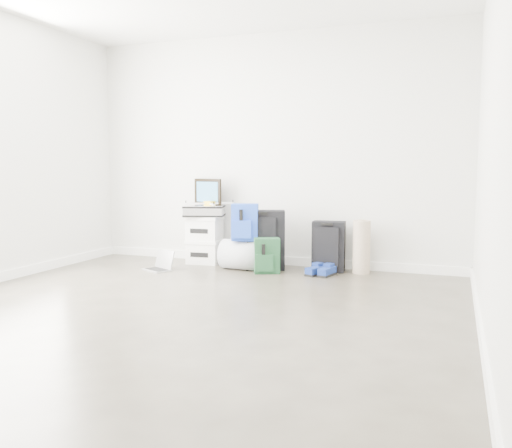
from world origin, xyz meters
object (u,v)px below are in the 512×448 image
at_px(large_suitcase, 265,240).
at_px(duffel_bag, 246,255).
at_px(boxes_stack, 205,240).
at_px(carry_on, 328,246).
at_px(briefcase, 204,211).
at_px(laptop, 160,265).

bearing_deg(large_suitcase, duffel_bag, -167.94).
distance_m(boxes_stack, large_suitcase, 0.82).
bearing_deg(large_suitcase, carry_on, -9.11).
distance_m(boxes_stack, briefcase, 0.35).
bearing_deg(large_suitcase, briefcase, 152.63).
bearing_deg(briefcase, laptop, -132.51).
relative_size(briefcase, large_suitcase, 0.69).
distance_m(large_suitcase, carry_on, 0.71).
bearing_deg(duffel_bag, boxes_stack, 164.71).
height_order(briefcase, large_suitcase, briefcase).
relative_size(duffel_bag, carry_on, 0.98).
bearing_deg(laptop, boxes_stack, 90.34).
xyz_separation_m(duffel_bag, laptop, (-0.90, -0.35, -0.12)).
distance_m(boxes_stack, carry_on, 1.51).
xyz_separation_m(large_suitcase, carry_on, (0.70, 0.13, -0.06)).
distance_m(briefcase, large_suitcase, 0.87).
xyz_separation_m(boxes_stack, carry_on, (1.51, 0.01, -0.01)).
relative_size(briefcase, duffel_bag, 0.84).
height_order(duffel_bag, large_suitcase, large_suitcase).
bearing_deg(duffel_bag, laptop, -153.66).
bearing_deg(briefcase, large_suitcase, -24.83).
bearing_deg(large_suitcase, boxes_stack, 152.63).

